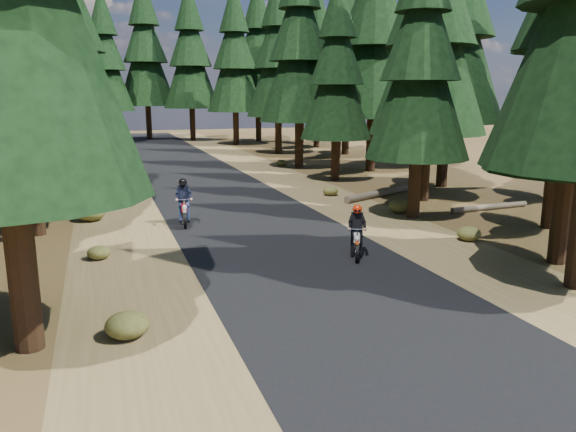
% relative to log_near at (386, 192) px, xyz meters
% --- Properties ---
extents(ground, '(120.00, 120.00, 0.00)m').
position_rel_log_near_xyz_m(ground, '(-7.37, -9.05, -0.16)').
color(ground, '#443418').
rests_on(ground, ground).
extents(road, '(6.00, 100.00, 0.01)m').
position_rel_log_near_xyz_m(road, '(-7.37, -4.05, -0.15)').
color(road, black).
rests_on(road, ground).
extents(shoulder_l, '(3.20, 100.00, 0.01)m').
position_rel_log_near_xyz_m(shoulder_l, '(-11.97, -4.05, -0.16)').
color(shoulder_l, brown).
rests_on(shoulder_l, ground).
extents(shoulder_r, '(3.20, 100.00, 0.01)m').
position_rel_log_near_xyz_m(shoulder_r, '(-2.77, -4.05, -0.16)').
color(shoulder_r, brown).
rests_on(shoulder_r, ground).
extents(pine_forest, '(34.59, 55.08, 16.32)m').
position_rel_log_near_xyz_m(pine_forest, '(-7.39, 12.00, 7.73)').
color(pine_forest, black).
rests_on(pine_forest, ground).
extents(log_near, '(5.31, 2.85, 0.32)m').
position_rel_log_near_xyz_m(log_near, '(0.00, 0.00, 0.00)').
color(log_near, '#4C4233').
rests_on(log_near, ground).
extents(log_far, '(3.78, 0.54, 0.24)m').
position_rel_log_near_xyz_m(log_far, '(2.38, -4.34, -0.04)').
color(log_far, '#4C4233').
rests_on(log_far, ground).
extents(understory_shrubs, '(14.37, 29.77, 0.65)m').
position_rel_log_near_xyz_m(understory_shrubs, '(-8.14, -1.98, 0.11)').
color(understory_shrubs, '#474C1E').
rests_on(understory_shrubs, ground).
extents(rider_lead, '(1.16, 1.75, 1.51)m').
position_rel_log_near_xyz_m(rider_lead, '(-5.66, -8.68, 0.35)').
color(rider_lead, silver).
rests_on(rider_lead, road).
extents(rider_follow, '(0.76, 1.91, 1.66)m').
position_rel_log_near_xyz_m(rider_follow, '(-9.77, -3.03, 0.40)').
color(rider_follow, maroon).
rests_on(rider_follow, road).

